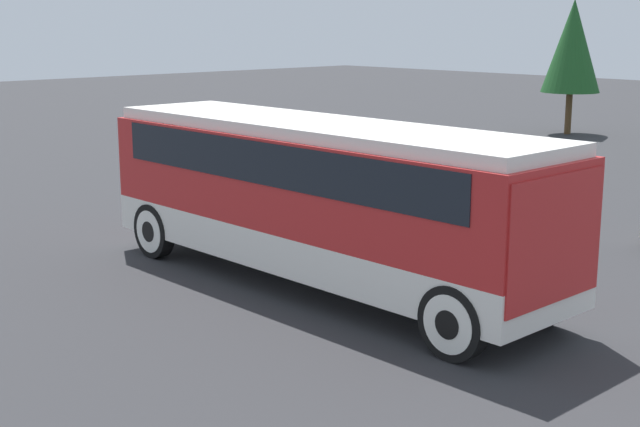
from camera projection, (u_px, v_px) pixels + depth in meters
ground_plane at (320, 286)px, 16.81m from camera, size 120.00×120.00×0.00m
tour_bus at (324, 189)px, 16.35m from camera, size 10.03×2.59×3.10m
parked_car_near at (429, 177)px, 24.43m from camera, size 4.18×1.95×1.40m
tree_left at (572, 46)px, 38.50m from camera, size 2.53×2.53×5.83m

